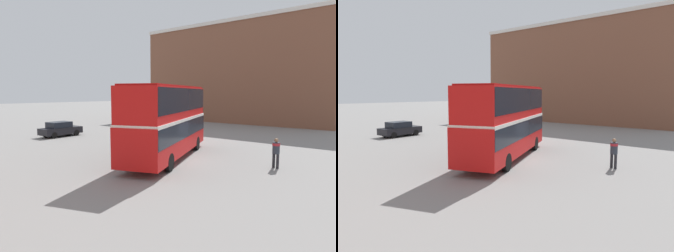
# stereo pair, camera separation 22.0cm
# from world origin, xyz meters

# --- Properties ---
(ground_plane) EXTENTS (240.00, 240.00, 0.00)m
(ground_plane) POSITION_xyz_m (0.00, 0.00, 0.00)
(ground_plane) COLOR gray
(building_row_right) EXTENTS (8.54, 29.31, 14.86)m
(building_row_right) POSITION_xyz_m (27.76, 9.82, 7.44)
(building_row_right) COLOR brown
(building_row_right) RESTS_ON ground_plane
(double_decker_bus) EXTENTS (11.17, 6.32, 4.89)m
(double_decker_bus) POSITION_xyz_m (0.11, 1.17, 2.80)
(double_decker_bus) COLOR red
(double_decker_bus) RESTS_ON ground_plane
(pedestrian_foreground) EXTENTS (0.54, 0.54, 1.78)m
(pedestrian_foreground) POSITION_xyz_m (2.00, -5.47, 1.09)
(pedestrian_foreground) COLOR #232328
(pedestrian_foreground) RESTS_ON ground_plane
(parked_car_kerb_near) EXTENTS (4.16, 1.94, 1.50)m
(parked_car_kerb_near) POSITION_xyz_m (1.13, 16.20, 0.75)
(parked_car_kerb_near) COLOR black
(parked_car_kerb_near) RESTS_ON ground_plane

